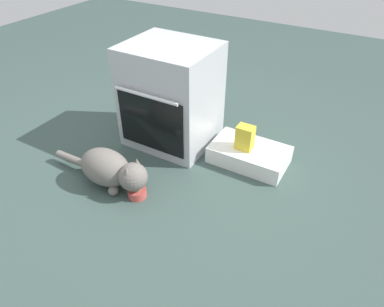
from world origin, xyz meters
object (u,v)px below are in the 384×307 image
object	(u,v)px
pantry_cabinet	(249,154)
snack_bag	(245,138)
cat	(111,169)
oven	(171,96)
food_bowl	(137,192)

from	to	relation	value
pantry_cabinet	snack_bag	xyz separation A→B (m)	(-0.04, -0.03, 0.15)
cat	snack_bag	size ratio (longest dim) A/B	4.46
oven	snack_bag	bearing A→B (deg)	-0.35
food_bowl	pantry_cabinet	bearing A→B (deg)	55.66
pantry_cabinet	snack_bag	bearing A→B (deg)	-141.39
oven	pantry_cabinet	xyz separation A→B (m)	(0.65, 0.03, -0.32)
snack_bag	oven	bearing A→B (deg)	179.65
cat	snack_bag	xyz separation A→B (m)	(0.66, 0.68, 0.08)
food_bowl	snack_bag	bearing A→B (deg)	56.62
oven	pantry_cabinet	bearing A→B (deg)	2.23
pantry_cabinet	snack_bag	size ratio (longest dim) A/B	3.07
food_bowl	cat	bearing A→B (deg)	179.09
pantry_cabinet	cat	bearing A→B (deg)	-134.40
food_bowl	oven	bearing A→B (deg)	103.50
pantry_cabinet	cat	xyz separation A→B (m)	(-0.70, -0.71, 0.08)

